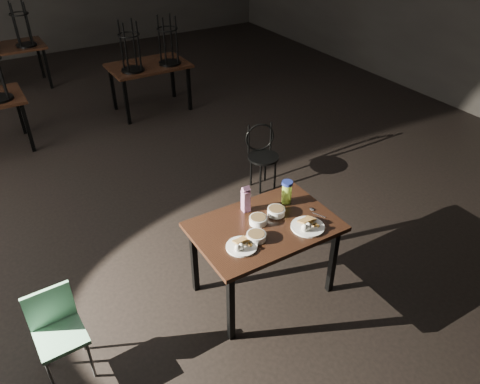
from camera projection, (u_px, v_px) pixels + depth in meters
main_table at (265, 232)px, 3.94m from camera, size 1.20×0.80×0.75m
plate_left at (242, 245)px, 3.65m from camera, size 0.25×0.25×0.08m
plate_right at (308, 225)px, 3.85m from camera, size 0.28×0.28×0.09m
bowl_near at (258, 220)px, 3.90m from camera, size 0.15×0.15×0.06m
bowl_far at (276, 211)px, 4.00m from camera, size 0.15×0.15×0.06m
bowl_big at (256, 236)px, 3.73m from camera, size 0.16×0.16×0.05m
juice_carton at (246, 199)px, 4.00m from camera, size 0.07×0.07×0.25m
water_bottle at (287, 192)px, 4.11m from camera, size 0.13×0.13×0.21m
spoon at (313, 210)px, 4.06m from camera, size 0.06×0.18×0.01m
bentwood_chair at (262, 151)px, 5.53m from camera, size 0.40×0.39×0.78m
school_chair at (57, 327)px, 3.39m from camera, size 0.35×0.35×0.74m
bg_table_right at (149, 65)px, 7.21m from camera, size 1.20×0.80×1.48m
bg_table_far at (7, 47)px, 7.98m from camera, size 1.20×0.80×1.48m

